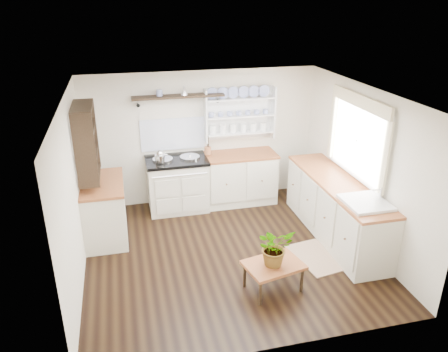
# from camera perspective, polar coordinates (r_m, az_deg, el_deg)

# --- Properties ---
(floor) EXTENTS (4.00, 3.80, 0.01)m
(floor) POSITION_cam_1_polar(r_m,az_deg,el_deg) (6.41, 0.58, -9.94)
(floor) COLOR black
(floor) RESTS_ON ground
(wall_back) EXTENTS (4.00, 0.02, 2.30)m
(wall_back) POSITION_cam_1_polar(r_m,az_deg,el_deg) (7.61, -2.91, 5.06)
(wall_back) COLOR beige
(wall_back) RESTS_ON ground
(wall_right) EXTENTS (0.02, 3.80, 2.30)m
(wall_right) POSITION_cam_1_polar(r_m,az_deg,el_deg) (6.62, 17.66, 1.17)
(wall_right) COLOR beige
(wall_right) RESTS_ON ground
(wall_left) EXTENTS (0.02, 3.80, 2.30)m
(wall_left) POSITION_cam_1_polar(r_m,az_deg,el_deg) (5.75, -19.09, -2.31)
(wall_left) COLOR beige
(wall_left) RESTS_ON ground
(ceiling) EXTENTS (4.00, 3.80, 0.01)m
(ceiling) POSITION_cam_1_polar(r_m,az_deg,el_deg) (5.51, 0.67, 10.57)
(ceiling) COLOR white
(ceiling) RESTS_ON wall_back
(window) EXTENTS (0.08, 1.55, 1.22)m
(window) POSITION_cam_1_polar(r_m,az_deg,el_deg) (6.58, 17.06, 4.97)
(window) COLOR white
(window) RESTS_ON wall_right
(aga_cooker) EXTENTS (1.02, 0.71, 0.94)m
(aga_cooker) POSITION_cam_1_polar(r_m,az_deg,el_deg) (7.47, -6.09, -1.00)
(aga_cooker) COLOR beige
(aga_cooker) RESTS_ON floor
(back_cabinets) EXTENTS (1.27, 0.63, 0.90)m
(back_cabinets) POSITION_cam_1_polar(r_m,az_deg,el_deg) (7.70, 2.00, -0.17)
(back_cabinets) COLOR beige
(back_cabinets) RESTS_ON floor
(right_cabinets) EXTENTS (0.62, 2.43, 0.90)m
(right_cabinets) POSITION_cam_1_polar(r_m,az_deg,el_deg) (6.83, 14.39, -4.11)
(right_cabinets) COLOR beige
(right_cabinets) RESTS_ON floor
(belfast_sink) EXTENTS (0.55, 0.60, 0.45)m
(belfast_sink) POSITION_cam_1_polar(r_m,az_deg,el_deg) (6.10, 17.89, -4.32)
(belfast_sink) COLOR white
(belfast_sink) RESTS_ON right_cabinets
(left_cabinets) EXTENTS (0.62, 1.13, 0.90)m
(left_cabinets) POSITION_cam_1_polar(r_m,az_deg,el_deg) (6.83, -15.32, -4.19)
(left_cabinets) COLOR beige
(left_cabinets) RESTS_ON floor
(plate_rack) EXTENTS (1.20, 0.22, 0.90)m
(plate_rack) POSITION_cam_1_polar(r_m,az_deg,el_deg) (7.60, 1.95, 8.24)
(plate_rack) COLOR white
(plate_rack) RESTS_ON wall_back
(high_shelf) EXTENTS (1.50, 0.29, 0.16)m
(high_shelf) POSITION_cam_1_polar(r_m,az_deg,el_deg) (7.23, -6.00, 10.25)
(high_shelf) COLOR black
(high_shelf) RESTS_ON wall_back
(left_shelving) EXTENTS (0.28, 0.80, 1.05)m
(left_shelving) POSITION_cam_1_polar(r_m,az_deg,el_deg) (6.44, -17.57, 4.38)
(left_shelving) COLOR black
(left_shelving) RESTS_ON wall_left
(kettle) EXTENTS (0.16, 0.16, 0.20)m
(kettle) POSITION_cam_1_polar(r_m,az_deg,el_deg) (7.13, -8.38, 2.56)
(kettle) COLOR silver
(kettle) RESTS_ON aga_cooker
(utensil_crock) EXTENTS (0.11, 0.11, 0.13)m
(utensil_crock) POSITION_cam_1_polar(r_m,az_deg,el_deg) (7.47, -2.14, 3.32)
(utensil_crock) COLOR #9D5E39
(utensil_crock) RESTS_ON back_cabinets
(center_table) EXTENTS (0.79, 0.63, 0.38)m
(center_table) POSITION_cam_1_polar(r_m,az_deg,el_deg) (5.56, 6.49, -11.70)
(center_table) COLOR brown
(center_table) RESTS_ON floor
(potted_plant) EXTENTS (0.52, 0.47, 0.49)m
(potted_plant) POSITION_cam_1_polar(r_m,az_deg,el_deg) (5.40, 6.63, -9.16)
(potted_plant) COLOR #3F7233
(potted_plant) RESTS_ON center_table
(floor_rug) EXTENTS (0.68, 0.93, 0.02)m
(floor_rug) POSITION_cam_1_polar(r_m,az_deg,el_deg) (6.43, 11.98, -10.33)
(floor_rug) COLOR brown
(floor_rug) RESTS_ON floor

